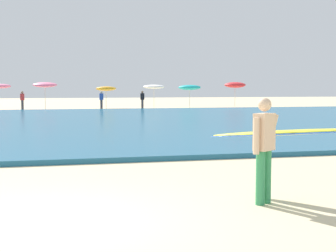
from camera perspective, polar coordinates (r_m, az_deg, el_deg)
ground_plane at (r=7.18m, az=-13.70°, el=-10.92°), size 160.00×160.00×0.00m
sea at (r=26.19m, az=-13.54°, el=0.41°), size 120.00×28.00×0.14m
surfer_with_board at (r=8.29m, az=12.09°, el=-1.53°), size 1.91×2.65×1.73m
beach_umbrella_2 at (r=43.41m, az=-14.13°, el=4.67°), size 2.04×2.07×2.38m
beach_umbrella_3 at (r=42.19m, az=-7.23°, el=4.33°), size 1.72×1.74×2.00m
beach_umbrella_4 at (r=44.93m, az=-1.65°, el=4.59°), size 1.97×1.98×2.15m
beach_umbrella_5 at (r=45.76m, az=2.53°, el=4.50°), size 2.11×2.12×2.13m
beach_umbrella_6 at (r=47.58m, az=7.81°, el=4.75°), size 2.02×2.02×2.38m
beachgoer_near_row_left at (r=41.02m, az=-7.76°, el=3.03°), size 0.32×0.20×1.58m
beachgoer_near_row_mid at (r=41.74m, az=-3.00°, el=3.09°), size 0.32×0.20×1.58m
beachgoer_near_row_right at (r=41.37m, az=-16.59°, el=2.90°), size 0.32×0.20×1.58m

